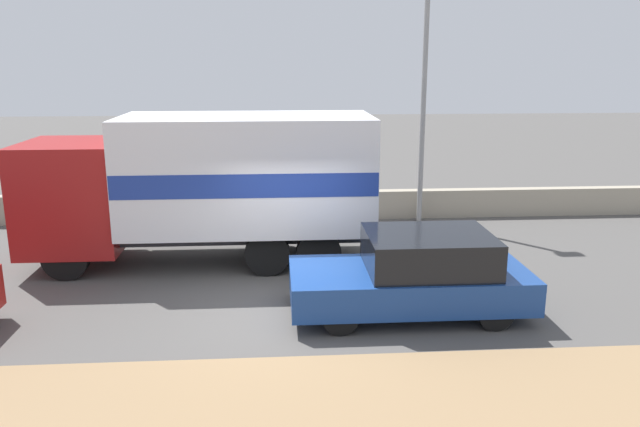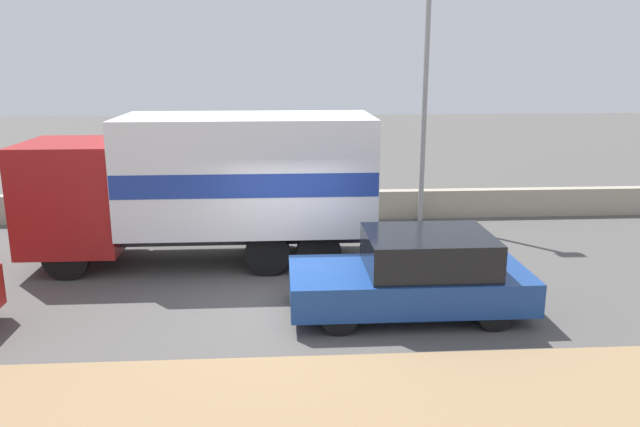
# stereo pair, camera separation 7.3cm
# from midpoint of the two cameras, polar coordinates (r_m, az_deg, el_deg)

# --- Properties ---
(ground_plane) EXTENTS (80.00, 80.00, 0.00)m
(ground_plane) POSITION_cam_midpoint_polar(r_m,az_deg,el_deg) (11.47, -2.43, -8.72)
(ground_plane) COLOR #514F4C
(stone_wall_backdrop) EXTENTS (60.00, 0.35, 0.79)m
(stone_wall_backdrop) POSITION_cam_midpoint_polar(r_m,az_deg,el_deg) (17.57, -2.94, 0.72)
(stone_wall_backdrop) COLOR #A39984
(stone_wall_backdrop) RESTS_ON ground_plane
(street_lamp) EXTENTS (0.56, 0.28, 7.06)m
(street_lamp) POSITION_cam_midpoint_polar(r_m,az_deg,el_deg) (17.11, 9.78, 12.64)
(street_lamp) COLOR gray
(street_lamp) RESTS_ON ground_plane
(box_truck) EXTENTS (7.44, 2.57, 3.24)m
(box_truck) POSITION_cam_midpoint_polar(r_m,az_deg,el_deg) (13.82, -9.63, 3.00)
(box_truck) COLOR maroon
(box_truck) RESTS_ON ground_plane
(car_hatchback) EXTENTS (4.20, 1.90, 1.46)m
(car_hatchback) POSITION_cam_midpoint_polar(r_m,az_deg,el_deg) (11.21, 8.83, -5.52)
(car_hatchback) COLOR navy
(car_hatchback) RESTS_ON ground_plane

